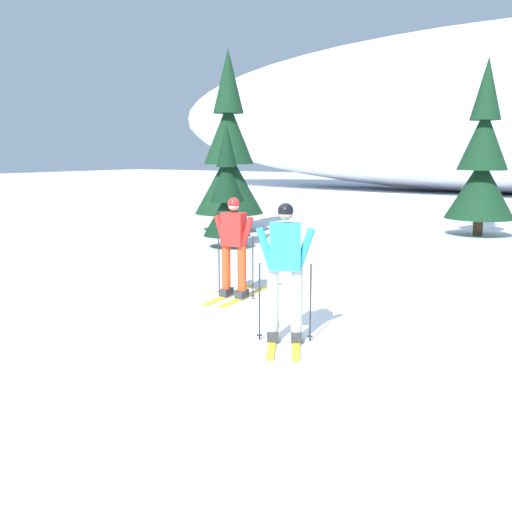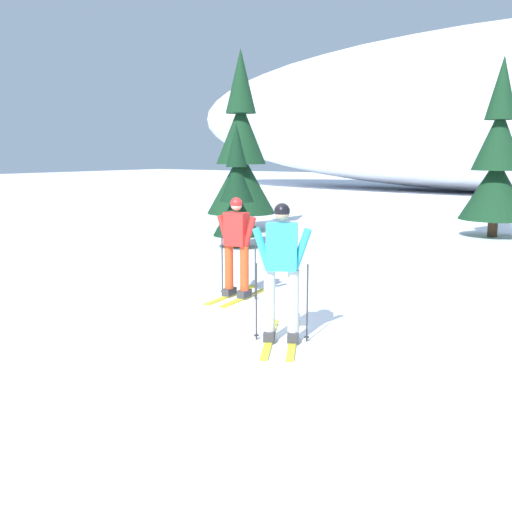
{
  "view_description": "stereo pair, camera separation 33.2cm",
  "coord_description": "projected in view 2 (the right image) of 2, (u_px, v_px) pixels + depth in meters",
  "views": [
    {
      "loc": [
        4.69,
        -7.18,
        2.48
      ],
      "look_at": [
        0.04,
        0.1,
        0.95
      ],
      "focal_mm": 40.82,
      "sensor_mm": 36.0,
      "label": 1
    },
    {
      "loc": [
        4.96,
        -7.0,
        2.48
      ],
      "look_at": [
        0.04,
        0.1,
        0.95
      ],
      "focal_mm": 40.82,
      "sensor_mm": 36.0,
      "label": 2
    }
  ],
  "objects": [
    {
      "name": "pine_tree_far_left",
      "position": [
        241.0,
        157.0,
        18.43
      ],
      "size": [
        2.19,
        2.19,
        5.67
      ],
      "color": "#47301E",
      "rests_on": "ground"
    },
    {
      "name": "pine_tree_center",
      "position": [
        497.0,
        163.0,
        17.07
      ],
      "size": [
        2.03,
        2.03,
        5.25
      ],
      "color": "#47301E",
      "rests_on": "ground"
    },
    {
      "name": "skier_red_jacket",
      "position": [
        237.0,
        246.0,
        9.97
      ],
      "size": [
        0.77,
        1.65,
        1.74
      ],
      "color": "gold",
      "rests_on": "ground"
    },
    {
      "name": "ground_plane",
      "position": [
        250.0,
        318.0,
        8.88
      ],
      "size": [
        120.0,
        120.0,
        0.0
      ],
      "primitive_type": "plane",
      "color": "white"
    },
    {
      "name": "pine_tree_center_left",
      "position": [
        237.0,
        196.0,
        15.25
      ],
      "size": [
        1.25,
        1.25,
        3.25
      ],
      "color": "#47301E",
      "rests_on": "ground"
    },
    {
      "name": "skier_cyan_jacket",
      "position": [
        282.0,
        270.0,
        7.58
      ],
      "size": [
        1.17,
        1.69,
        1.85
      ],
      "color": "gold",
      "rests_on": "ground"
    }
  ]
}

